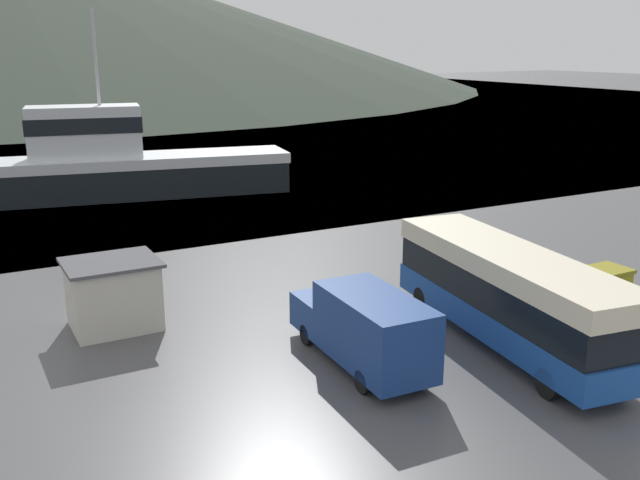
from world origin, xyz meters
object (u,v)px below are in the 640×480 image
at_px(fishing_boat, 114,164).
at_px(storage_bin, 607,285).
at_px(delivery_van, 364,326).
at_px(dock_kiosk, 113,294).
at_px(tour_bus, 508,292).

xyz_separation_m(fishing_boat, storage_bin, (11.98, -29.49, -1.46)).
height_order(delivery_van, fishing_boat, fishing_boat).
height_order(fishing_boat, storage_bin, fishing_boat).
bearing_deg(fishing_boat, dock_kiosk, -2.81).
bearing_deg(tour_bus, fishing_boat, 108.87).
distance_m(tour_bus, delivery_van, 5.22).
height_order(tour_bus, storage_bin, tour_bus).
relative_size(delivery_van, fishing_boat, 0.28).
height_order(tour_bus, delivery_van, tour_bus).
bearing_deg(dock_kiosk, tour_bus, -34.41).
bearing_deg(storage_bin, fishing_boat, 112.11).
height_order(delivery_van, dock_kiosk, delivery_van).
xyz_separation_m(delivery_van, dock_kiosk, (-6.12, 6.92, -0.06)).
xyz_separation_m(fishing_boat, dock_kiosk, (-5.36, -22.76, -0.96)).
height_order(storage_bin, dock_kiosk, dock_kiosk).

